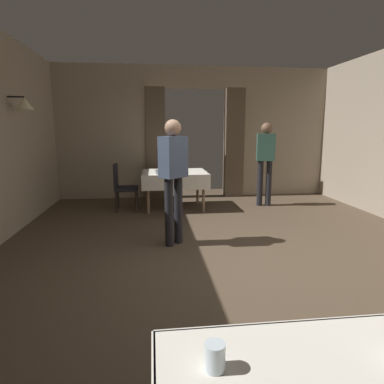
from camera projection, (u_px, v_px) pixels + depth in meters
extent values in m
plane|color=#4C3D2D|center=(240.00, 265.00, 3.94)|extent=(10.08, 10.08, 0.00)
cylinder|color=black|center=(16.00, 97.00, 4.95)|extent=(0.24, 0.02, 0.02)
cone|color=beige|center=(25.00, 104.00, 4.99)|extent=(0.26, 0.26, 0.18)
cube|color=gray|center=(110.00, 133.00, 7.53)|extent=(2.50, 0.12, 3.00)
cube|color=gray|center=(275.00, 133.00, 7.99)|extent=(2.50, 0.12, 3.00)
cube|color=gray|center=(195.00, 77.00, 7.52)|extent=(1.40, 0.12, 0.50)
cube|color=brown|center=(156.00, 144.00, 7.56)|extent=(0.44, 0.14, 2.52)
cube|color=brown|center=(234.00, 143.00, 7.77)|extent=(0.44, 0.14, 2.52)
cube|color=silver|center=(313.00, 351.00, 1.52)|extent=(1.46, 0.02, 0.32)
cylinder|color=#7A604C|center=(148.00, 195.00, 6.27)|extent=(0.06, 0.06, 0.71)
cylinder|color=#7A604C|center=(203.00, 194.00, 6.40)|extent=(0.06, 0.06, 0.71)
cylinder|color=#7A604C|center=(148.00, 188.00, 7.09)|extent=(0.06, 0.06, 0.71)
cylinder|color=#7A604C|center=(198.00, 187.00, 7.22)|extent=(0.06, 0.06, 0.71)
cube|color=#7A604C|center=(174.00, 173.00, 6.68)|extent=(1.23, 1.00, 0.03)
cube|color=silver|center=(174.00, 172.00, 6.67)|extent=(1.29, 1.06, 0.01)
cube|color=silver|center=(176.00, 183.00, 6.18)|extent=(1.29, 0.02, 0.29)
cube|color=silver|center=(173.00, 175.00, 7.22)|extent=(1.29, 0.02, 0.29)
cube|color=silver|center=(142.00, 179.00, 6.62)|extent=(0.02, 1.06, 0.29)
cube|color=silver|center=(206.00, 178.00, 6.77)|extent=(0.02, 1.06, 0.29)
cylinder|color=black|center=(137.00, 198.00, 6.78)|extent=(0.04, 0.04, 0.42)
cylinder|color=black|center=(136.00, 202.00, 6.41)|extent=(0.04, 0.04, 0.42)
cylinder|color=black|center=(118.00, 198.00, 6.73)|extent=(0.04, 0.04, 0.42)
cylinder|color=black|center=(116.00, 202.00, 6.36)|extent=(0.04, 0.04, 0.42)
cube|color=black|center=(127.00, 189.00, 6.53)|extent=(0.44, 0.44, 0.06)
cube|color=black|center=(116.00, 176.00, 6.46)|extent=(0.05, 0.42, 0.48)
cylinder|color=silver|center=(215.00, 357.00, 1.18)|extent=(0.08, 0.08, 0.10)
cylinder|color=silver|center=(157.00, 172.00, 6.24)|extent=(0.08, 0.08, 0.09)
cylinder|color=silver|center=(177.00, 169.00, 6.58)|extent=(0.08, 0.08, 0.12)
cylinder|color=white|center=(176.00, 170.00, 6.86)|extent=(0.24, 0.24, 0.01)
cylinder|color=black|center=(178.00, 210.00, 4.64)|extent=(0.12, 0.12, 0.95)
cylinder|color=black|center=(169.00, 212.00, 4.51)|extent=(0.12, 0.12, 0.95)
cube|color=#3F4C66|center=(173.00, 157.00, 4.44)|extent=(0.42, 0.40, 0.55)
sphere|color=#9E755B|center=(173.00, 128.00, 4.36)|extent=(0.22, 0.22, 0.22)
cylinder|color=black|center=(260.00, 183.00, 6.94)|extent=(0.12, 0.12, 0.95)
cylinder|color=black|center=(269.00, 183.00, 6.93)|extent=(0.12, 0.12, 0.95)
cube|color=#33594C|center=(266.00, 147.00, 6.79)|extent=(0.40, 0.29, 0.55)
sphere|color=brown|center=(267.00, 128.00, 6.72)|extent=(0.22, 0.22, 0.22)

